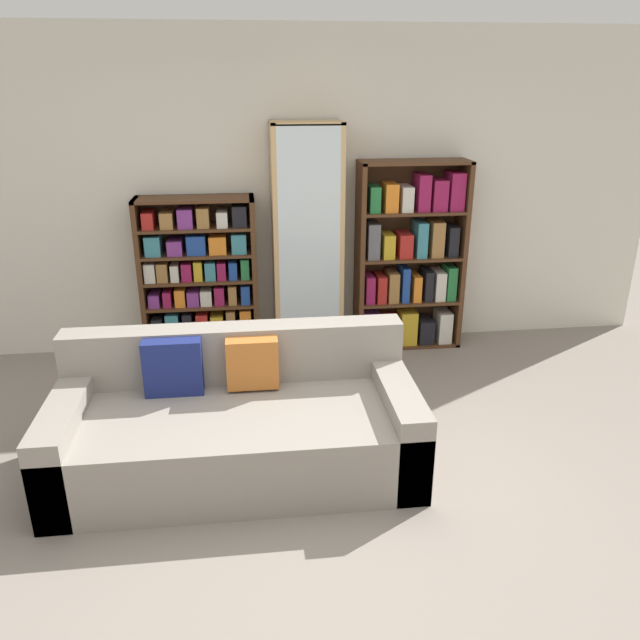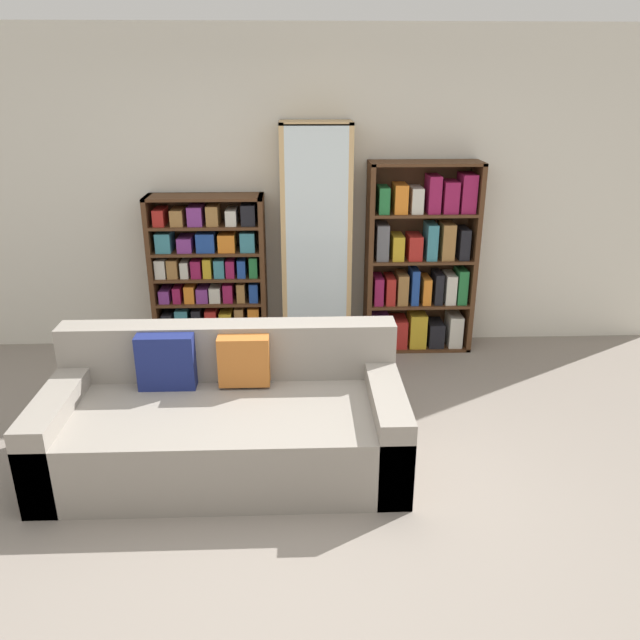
# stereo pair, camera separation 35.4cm
# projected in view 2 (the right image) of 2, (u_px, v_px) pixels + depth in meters

# --- Properties ---
(ground_plane) EXTENTS (16.00, 16.00, 0.00)m
(ground_plane) POSITION_uv_depth(u_px,v_px,m) (295.00, 524.00, 3.42)
(ground_plane) COLOR gray
(wall_back) EXTENTS (6.70, 0.06, 2.70)m
(wall_back) POSITION_uv_depth(u_px,v_px,m) (293.00, 194.00, 5.35)
(wall_back) COLOR silver
(wall_back) RESTS_ON ground
(couch) EXTENTS (2.18, 1.00, 0.81)m
(couch) POSITION_uv_depth(u_px,v_px,m) (226.00, 422.00, 3.89)
(couch) COLOR gray
(couch) RESTS_ON ground
(bookshelf_left) EXTENTS (0.98, 0.32, 1.38)m
(bookshelf_left) POSITION_uv_depth(u_px,v_px,m) (210.00, 278.00, 5.38)
(bookshelf_left) COLOR #4C2D19
(bookshelf_left) RESTS_ON ground
(display_cabinet) EXTENTS (0.58, 0.36, 1.97)m
(display_cabinet) POSITION_uv_depth(u_px,v_px,m) (316.00, 242.00, 5.29)
(display_cabinet) COLOR tan
(display_cabinet) RESTS_ON ground
(bookshelf_right) EXTENTS (0.94, 0.32, 1.65)m
(bookshelf_right) POSITION_uv_depth(u_px,v_px,m) (421.00, 264.00, 5.41)
(bookshelf_right) COLOR #4C2D19
(bookshelf_right) RESTS_ON ground
(wine_bottle) EXTENTS (0.08, 0.08, 0.35)m
(wine_bottle) POSITION_uv_depth(u_px,v_px,m) (361.00, 354.00, 5.19)
(wine_bottle) COLOR #192333
(wine_bottle) RESTS_ON ground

